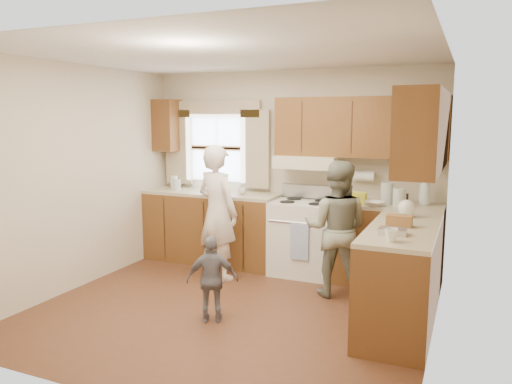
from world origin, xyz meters
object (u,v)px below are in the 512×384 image
at_px(stove, 304,236).
at_px(woman_left, 217,212).
at_px(woman_right, 336,229).
at_px(child, 212,279).

bearing_deg(stove, woman_left, -146.79).
xyz_separation_m(woman_right, child, (-0.88, -1.17, -0.32)).
bearing_deg(woman_right, child, 48.17).
height_order(woman_left, woman_right, woman_left).
bearing_deg(child, woman_left, -89.54).
bearing_deg(woman_left, child, 133.09).
relative_size(stove, child, 1.30).
xyz_separation_m(stove, woman_right, (0.54, -0.59, 0.27)).
height_order(stove, child, stove).
height_order(woman_left, child, woman_left).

